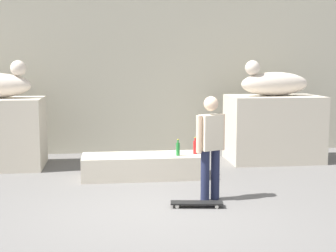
# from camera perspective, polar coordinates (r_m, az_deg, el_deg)

# --- Properties ---
(ground_plane) EXTENTS (40.00, 40.00, 0.00)m
(ground_plane) POSITION_cam_1_polar(r_m,az_deg,el_deg) (7.45, -1.73, -9.81)
(ground_plane) COLOR #605E5B
(facade_wall) EXTENTS (11.54, 0.60, 6.84)m
(facade_wall) POSITION_cam_1_polar(r_m,az_deg,el_deg) (12.27, -4.04, 13.12)
(facade_wall) COLOR #B3AE99
(facade_wall) RESTS_ON ground_plane
(pedestal_right) EXTENTS (2.02, 1.25, 1.46)m
(pedestal_right) POSITION_cam_1_polar(r_m,az_deg,el_deg) (11.21, 12.10, -0.28)
(pedestal_right) COLOR beige
(pedestal_right) RESTS_ON ground_plane
(statue_reclining_right) EXTENTS (1.67, 0.83, 0.78)m
(statue_reclining_right) POSITION_cam_1_polar(r_m,az_deg,el_deg) (11.11, 12.08, 4.89)
(statue_reclining_right) COLOR beige
(statue_reclining_right) RESTS_ON pedestal_right
(ledge_block) EXTENTS (2.30, 0.82, 0.44)m
(ledge_block) POSITION_cam_1_polar(r_m,az_deg,el_deg) (9.48, -2.93, -4.65)
(ledge_block) COLOR beige
(ledge_block) RESTS_ON ground_plane
(skater) EXTENTS (0.50, 0.33, 1.67)m
(skater) POSITION_cam_1_polar(r_m,az_deg,el_deg) (7.84, 4.94, -2.02)
(skater) COLOR #1E233F
(skater) RESTS_ON ground_plane
(skateboard) EXTENTS (0.82, 0.31, 0.08)m
(skateboard) POSITION_cam_1_polar(r_m,az_deg,el_deg) (7.64, 3.34, -8.88)
(skateboard) COLOR black
(skateboard) RESTS_ON ground_plane
(bottle_green) EXTENTS (0.07, 0.07, 0.31)m
(bottle_green) POSITION_cam_1_polar(r_m,az_deg,el_deg) (9.33, 1.16, -2.65)
(bottle_green) COLOR #1E722D
(bottle_green) RESTS_ON ledge_block
(bottle_red) EXTENTS (0.08, 0.08, 0.33)m
(bottle_red) POSITION_cam_1_polar(r_m,az_deg,el_deg) (9.51, 3.16, -2.43)
(bottle_red) COLOR red
(bottle_red) RESTS_ON ledge_block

